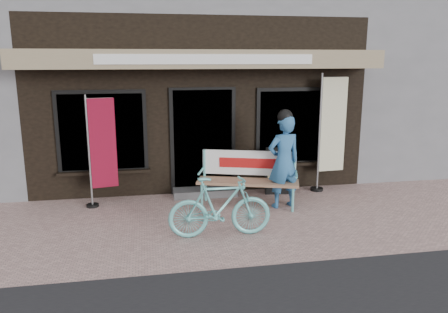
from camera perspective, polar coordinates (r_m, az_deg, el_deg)
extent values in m
plane|color=tan|center=(7.42, -0.62, -9.18)|extent=(70.00, 70.00, 0.00)
cube|color=black|center=(11.88, -4.75, 7.98)|extent=(7.00, 6.00, 3.60)
cube|color=gray|center=(8.52, -2.58, 12.58)|extent=(7.00, 0.80, 0.35)
cube|color=white|center=(8.11, -2.18, 12.58)|extent=(4.00, 0.02, 0.18)
cube|color=black|center=(9.00, -2.76, 2.01)|extent=(1.20, 0.06, 2.10)
cube|color=black|center=(8.99, -2.75, 2.00)|extent=(1.35, 0.04, 2.20)
cube|color=black|center=(8.92, -15.64, 3.10)|extent=(1.60, 0.06, 1.50)
cube|color=black|center=(9.42, 9.39, 3.88)|extent=(1.60, 0.06, 1.50)
cube|color=black|center=(8.91, -15.64, 3.09)|extent=(1.75, 0.04, 1.65)
cube|color=black|center=(9.41, 9.41, 3.88)|extent=(1.75, 0.04, 1.65)
cube|color=black|center=(9.02, -15.37, -1.98)|extent=(1.80, 0.18, 0.06)
cube|color=black|center=(9.52, 9.34, -0.93)|extent=(1.80, 0.18, 0.06)
cube|color=#59595B|center=(9.02, -2.50, -4.66)|extent=(1.30, 0.45, 0.15)
cylinder|color=#63C2C1|center=(8.27, -2.92, -5.22)|extent=(0.06, 0.06, 0.45)
cylinder|color=#63C2C1|center=(8.67, -2.40, -4.37)|extent=(0.06, 0.06, 0.45)
cylinder|color=#63C2C1|center=(8.14, 8.97, -5.65)|extent=(0.06, 0.06, 0.45)
cylinder|color=#63C2C1|center=(8.55, 8.92, -4.76)|extent=(0.06, 0.06, 0.45)
cube|color=#996F54|center=(8.29, 3.12, -3.33)|extent=(1.96, 1.04, 0.05)
cylinder|color=#63C2C1|center=(8.54, -2.58, -1.02)|extent=(0.06, 0.06, 0.58)
cylinder|color=#63C2C1|center=(8.41, 9.18, -1.38)|extent=(0.06, 0.06, 0.58)
cube|color=white|center=(8.44, 3.27, -0.82)|extent=(1.73, 0.60, 0.48)
cube|color=#B21414|center=(8.41, 3.26, -0.86)|extent=(1.09, 0.36, 0.19)
cylinder|color=#63C2C1|center=(8.36, -3.04, -1.92)|extent=(0.18, 0.46, 0.04)
cylinder|color=#63C2C1|center=(8.23, 9.42, -2.32)|extent=(0.18, 0.46, 0.04)
imported|color=#2D659C|center=(8.22, 7.81, -0.69)|extent=(0.70, 0.53, 1.75)
sphere|color=black|center=(8.07, 7.99, 5.16)|extent=(0.33, 0.33, 0.28)
imported|color=#63C2C1|center=(6.88, -0.53, -6.60)|extent=(1.64, 0.50, 0.98)
cylinder|color=gray|center=(8.47, -17.23, 0.54)|extent=(0.04, 0.04, 2.13)
cylinder|color=gray|center=(8.36, -16.01, 7.31)|extent=(0.48, 0.12, 0.02)
cube|color=maroon|center=(8.47, -15.53, 1.64)|extent=(0.48, 0.12, 1.69)
cylinder|color=black|center=(8.74, -16.78, -6.14)|extent=(0.27, 0.27, 0.05)
cylinder|color=gray|center=(9.31, 12.36, 2.96)|extent=(0.04, 0.04, 2.48)
cylinder|color=gray|center=(9.33, 14.27, 9.98)|extent=(0.56, 0.06, 0.03)
cube|color=beige|center=(9.43, 14.07, 4.03)|extent=(0.56, 0.07, 1.97)
cylinder|color=black|center=(9.59, 12.02, -4.19)|extent=(0.29, 0.29, 0.06)
cube|color=black|center=(9.08, 7.00, -1.88)|extent=(0.50, 0.15, 0.99)
cube|color=beige|center=(9.00, 7.08, -1.28)|extent=(0.42, 0.07, 0.61)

